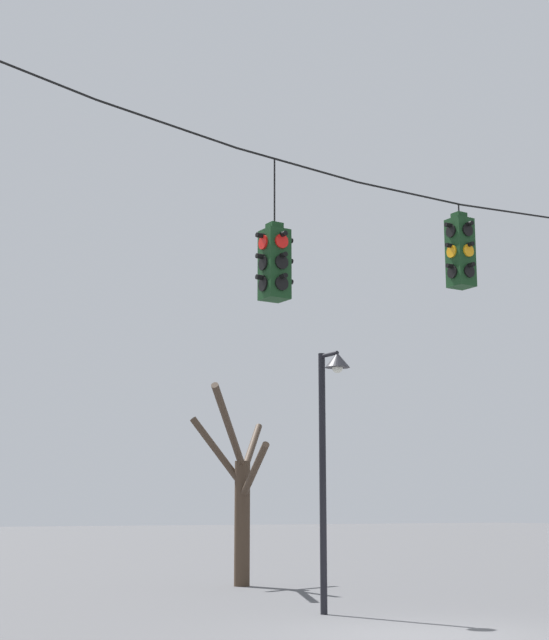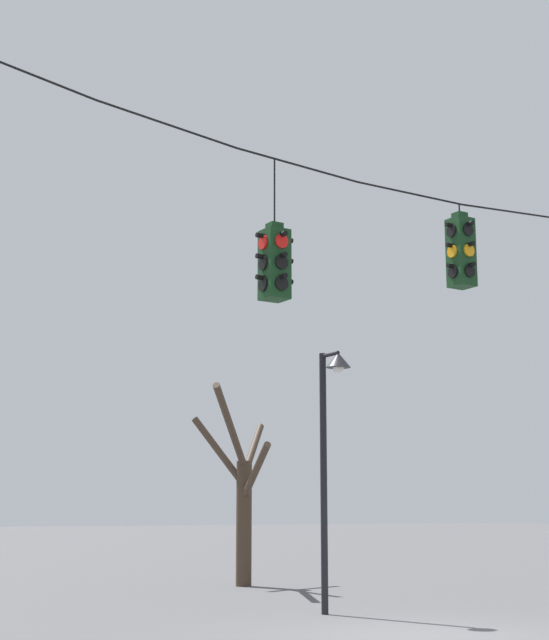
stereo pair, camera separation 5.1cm
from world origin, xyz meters
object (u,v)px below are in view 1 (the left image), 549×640
(street_lamp, at_px, (330,423))
(bare_tree, at_px, (240,494))
(traffic_light_near_right_pole, at_px, (275,263))
(traffic_light_over_intersection, at_px, (460,252))

(street_lamp, relative_size, bare_tree, 1.00)
(traffic_light_near_right_pole, height_order, bare_tree, traffic_light_near_right_pole)
(traffic_light_over_intersection, height_order, bare_tree, traffic_light_over_intersection)
(traffic_light_near_right_pole, relative_size, bare_tree, 0.45)
(traffic_light_near_right_pole, distance_m, bare_tree, 10.94)
(traffic_light_near_right_pole, xyz_separation_m, street_lamp, (2.99, 2.96, -1.83))
(traffic_light_over_intersection, xyz_separation_m, street_lamp, (-0.46, 2.96, -2.48))
(traffic_light_near_right_pole, xyz_separation_m, bare_tree, (4.88, 9.34, -2.95))
(bare_tree, bearing_deg, street_lamp, -106.51)
(traffic_light_over_intersection, distance_m, bare_tree, 10.11)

